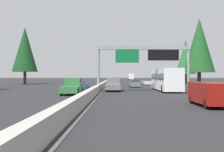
# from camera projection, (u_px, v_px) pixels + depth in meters

# --- Properties ---
(ground_plane) EXTENTS (320.00, 320.00, 0.00)m
(ground_plane) POSITION_uv_depth(u_px,v_px,m) (107.00, 85.00, 62.34)
(ground_plane) COLOR #262628
(median_barrier) EXTENTS (180.00, 0.56, 0.90)m
(median_barrier) POSITION_uv_depth(u_px,v_px,m) (108.00, 81.00, 82.35)
(median_barrier) COLOR #ADAAA3
(median_barrier) RESTS_ON ground
(shoulder_stripe_right) EXTENTS (160.00, 0.16, 0.01)m
(shoulder_stripe_right) POSITION_uv_depth(u_px,v_px,m) (151.00, 83.00, 72.16)
(shoulder_stripe_right) COLOR silver
(shoulder_stripe_right) RESTS_ON ground
(shoulder_stripe_median) EXTENTS (160.00, 0.16, 0.01)m
(shoulder_stripe_median) POSITION_uv_depth(u_px,v_px,m) (109.00, 83.00, 72.34)
(shoulder_stripe_median) COLOR silver
(shoulder_stripe_median) RESTS_ON ground
(sign_gantry_overhead) EXTENTS (0.50, 12.68, 6.22)m
(sign_gantry_overhead) POSITION_uv_depth(u_px,v_px,m) (145.00, 55.00, 36.96)
(sign_gantry_overhead) COLOR gray
(sign_gantry_overhead) RESTS_ON ground
(minivan_far_left) EXTENTS (5.00, 1.95, 1.69)m
(minivan_far_left) POSITION_uv_depth(u_px,v_px,m) (210.00, 93.00, 19.30)
(minivan_far_left) COLOR maroon
(minivan_far_left) RESTS_ON ground
(bus_mid_center) EXTENTS (11.50, 2.55, 3.10)m
(bus_mid_center) POSITION_uv_depth(u_px,v_px,m) (166.00, 79.00, 38.19)
(bus_mid_center) COLOR white
(bus_mid_center) RESTS_ON ground
(sedan_far_right) EXTENTS (4.40, 1.80, 1.47)m
(sedan_far_right) POSITION_uv_depth(u_px,v_px,m) (147.00, 82.00, 61.92)
(sedan_far_right) COLOR silver
(sedan_far_right) RESTS_ON ground
(box_truck_mid_left) EXTENTS (8.50, 2.40, 2.95)m
(box_truck_mid_left) POSITION_uv_depth(u_px,v_px,m) (131.00, 76.00, 127.06)
(box_truck_mid_left) COLOR white
(box_truck_mid_left) RESTS_ON ground
(pickup_near_right) EXTENTS (5.60, 2.00, 1.86)m
(pickup_near_right) POSITION_uv_depth(u_px,v_px,m) (113.00, 84.00, 38.21)
(pickup_near_right) COLOR slate
(pickup_near_right) RESTS_ON ground
(sedan_far_center) EXTENTS (4.40, 1.80, 1.47)m
(sedan_far_center) POSITION_uv_depth(u_px,v_px,m) (115.00, 80.00, 93.07)
(sedan_far_center) COLOR #AD931E
(sedan_far_center) RESTS_ON ground
(sedan_distant_a) EXTENTS (4.40, 1.80, 1.47)m
(sedan_distant_a) POSITION_uv_depth(u_px,v_px,m) (135.00, 83.00, 49.99)
(sedan_distant_a) COLOR slate
(sedan_distant_a) RESTS_ON ground
(oncoming_near) EXTENTS (5.60, 2.00, 1.86)m
(oncoming_near) POSITION_uv_depth(u_px,v_px,m) (73.00, 86.00, 31.65)
(oncoming_near) COLOR #2D6B38
(oncoming_near) RESTS_ON ground
(oncoming_far) EXTENTS (4.40, 1.80, 1.47)m
(oncoming_far) POSITION_uv_depth(u_px,v_px,m) (81.00, 86.00, 39.23)
(oncoming_far) COLOR #1E4793
(oncoming_far) RESTS_ON ground
(conifer_right_near) EXTENTS (5.49, 5.49, 12.49)m
(conifer_right_near) POSITION_uv_depth(u_px,v_px,m) (199.00, 45.00, 48.63)
(conifer_right_near) COLOR #4C3823
(conifer_right_near) RESTS_ON ground
(conifer_right_mid) EXTENTS (5.04, 5.04, 11.45)m
(conifer_right_mid) POSITION_uv_depth(u_px,v_px,m) (186.00, 57.00, 70.32)
(conifer_right_mid) COLOR #4C3823
(conifer_right_mid) RESTS_ON ground
(conifer_left_mid) EXTENTS (6.18, 6.18, 14.05)m
(conifer_left_mid) POSITION_uv_depth(u_px,v_px,m) (25.00, 50.00, 66.81)
(conifer_left_mid) COLOR #4C3823
(conifer_left_mid) RESTS_ON ground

